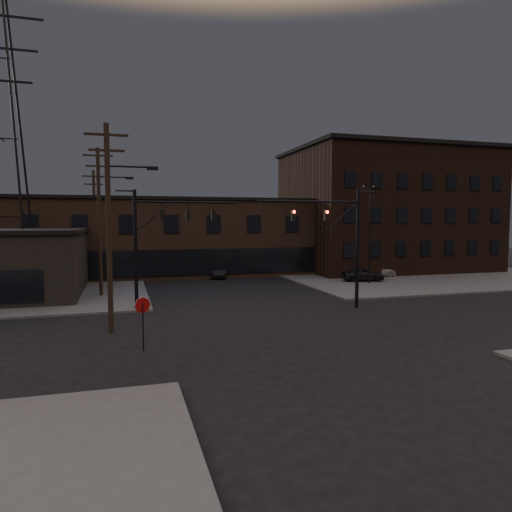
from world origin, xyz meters
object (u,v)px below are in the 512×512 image
(stop_sign, at_px, (143,311))
(parked_car_lot_a, at_px, (363,274))
(traffic_signal_near, at_px, (342,236))
(parked_car_lot_b, at_px, (376,270))
(car_crossing, at_px, (221,271))
(traffic_signal_far, at_px, (155,235))

(stop_sign, distance_m, parked_car_lot_a, 27.56)
(traffic_signal_near, bearing_deg, parked_car_lot_b, 51.84)
(parked_car_lot_a, height_order, parked_car_lot_b, parked_car_lot_a)
(traffic_signal_near, relative_size, parked_car_lot_b, 1.92)
(parked_car_lot_a, xyz_separation_m, car_crossing, (-12.31, 7.60, -0.14))
(parked_car_lot_a, bearing_deg, traffic_signal_far, 123.77)
(traffic_signal_near, relative_size, parked_car_lot_a, 2.02)
(traffic_signal_far, bearing_deg, car_crossing, 63.23)
(parked_car_lot_a, bearing_deg, traffic_signal_near, 157.54)
(traffic_signal_near, xyz_separation_m, traffic_signal_far, (-12.07, 3.50, 0.08))
(traffic_signal_far, height_order, car_crossing, traffic_signal_far)
(parked_car_lot_b, height_order, car_crossing, car_crossing)
(traffic_signal_near, relative_size, stop_sign, 3.23)
(traffic_signal_near, bearing_deg, stop_sign, -154.10)
(traffic_signal_near, xyz_separation_m, car_crossing, (-4.43, 18.65, -4.25))
(stop_sign, height_order, parked_car_lot_a, stop_sign)
(parked_car_lot_a, distance_m, parked_car_lot_b, 4.70)
(traffic_signal_far, height_order, parked_car_lot_a, traffic_signal_far)
(parked_car_lot_b, bearing_deg, parked_car_lot_a, 146.43)
(stop_sign, relative_size, parked_car_lot_a, 0.63)
(parked_car_lot_b, bearing_deg, traffic_signal_near, 154.13)
(parked_car_lot_a, height_order, car_crossing, parked_car_lot_a)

